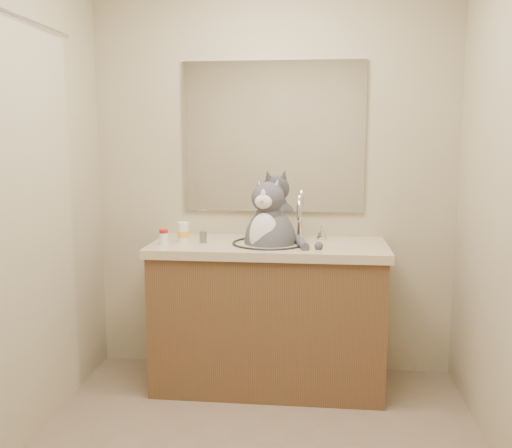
% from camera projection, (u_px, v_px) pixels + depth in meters
% --- Properties ---
extents(room, '(2.22, 2.52, 2.42)m').
position_uv_depth(room, '(248.00, 200.00, 2.26)').
color(room, '#7E6B57').
rests_on(room, ground).
extents(vanity, '(1.34, 0.59, 1.12)m').
position_uv_depth(vanity, '(269.00, 312.00, 3.32)').
color(vanity, brown).
rests_on(vanity, ground).
extents(mirror, '(1.10, 0.02, 0.90)m').
position_uv_depth(mirror, '(273.00, 137.00, 3.43)').
color(mirror, white).
rests_on(mirror, room).
extents(shower_curtain, '(0.02, 1.30, 1.93)m').
position_uv_depth(shower_curtain, '(13.00, 233.00, 2.49)').
color(shower_curtain, '#C2B592').
rests_on(shower_curtain, ground).
extents(cat, '(0.41, 0.42, 0.60)m').
position_uv_depth(cat, '(270.00, 237.00, 3.25)').
color(cat, '#4B4A50').
rests_on(cat, vanity).
extents(pill_bottle_redcap, '(0.06, 0.06, 0.08)m').
position_uv_depth(pill_bottle_redcap, '(164.00, 237.00, 3.20)').
color(pill_bottle_redcap, white).
rests_on(pill_bottle_redcap, vanity).
extents(pill_bottle_orange, '(0.07, 0.07, 0.11)m').
position_uv_depth(pill_bottle_orange, '(183.00, 233.00, 3.28)').
color(pill_bottle_orange, white).
rests_on(pill_bottle_orange, vanity).
extents(grey_canister, '(0.05, 0.05, 0.07)m').
position_uv_depth(grey_canister, '(203.00, 237.00, 3.26)').
color(grey_canister, slate).
rests_on(grey_canister, vanity).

